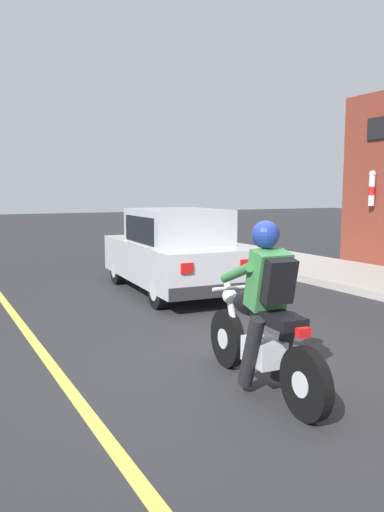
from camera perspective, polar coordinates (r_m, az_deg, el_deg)
name	(u,v)px	position (r m, az deg, el deg)	size (l,w,h in m)	color
ground_plane	(234,363)	(5.65, 4.87, -12.09)	(80.00, 80.00, 0.00)	#2B2B2D
sidewalk_curb	(365,278)	(11.21, 19.13, -2.35)	(2.60, 22.00, 0.14)	#ADAAA3
lane_stripe	(19,321)	(7.77, -19.20, -7.03)	(0.12, 19.80, 0.01)	#D1C64C
motorcycle_with_rider	(263,321)	(4.76, 8.12, -7.35)	(0.60, 2.02, 1.62)	black
car_hatchback	(174,252)	(9.31, -2.13, 0.48)	(1.90, 3.89, 1.57)	black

